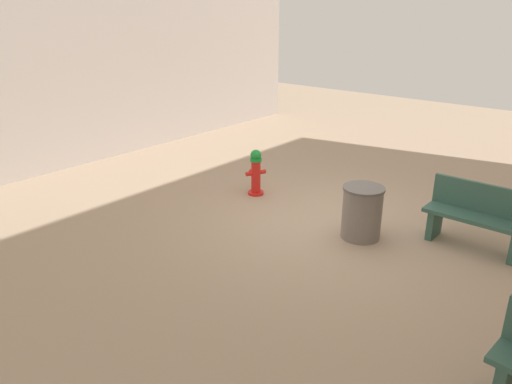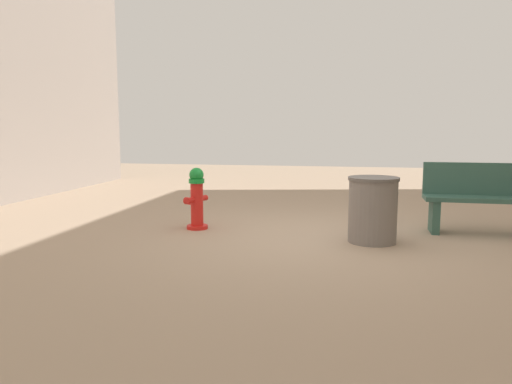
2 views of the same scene
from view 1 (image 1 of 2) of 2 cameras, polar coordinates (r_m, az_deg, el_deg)
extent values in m
plane|color=tan|center=(8.13, 7.84, -3.52)|extent=(23.40, 23.40, 0.00)
cylinder|color=red|center=(9.23, -0.02, -0.09)|extent=(0.30, 0.30, 0.05)
cylinder|color=red|center=(9.12, -0.02, 1.83)|extent=(0.18, 0.18, 0.60)
cylinder|color=#198C33|center=(9.01, -0.02, 3.82)|extent=(0.22, 0.22, 0.06)
sphere|color=#198C33|center=(8.99, -0.02, 4.34)|extent=(0.20, 0.20, 0.20)
cylinder|color=red|center=(9.04, -0.78, 2.14)|extent=(0.13, 0.15, 0.08)
cylinder|color=red|center=(9.15, 0.74, 2.37)|extent=(0.13, 0.15, 0.08)
cylinder|color=red|center=(9.23, -0.41, 2.29)|extent=(0.17, 0.15, 0.10)
cube|color=#33594C|center=(7.97, 20.11, -3.42)|extent=(0.11, 0.40, 0.45)
cube|color=#33594C|center=(7.72, 24.32, -2.79)|extent=(1.46, 0.46, 0.06)
cube|color=#33594C|center=(7.80, 25.02, -0.66)|extent=(1.45, 0.08, 0.44)
cube|color=#33594C|center=(5.19, 27.13, -18.81)|extent=(0.13, 0.40, 0.45)
cylinder|color=slate|center=(7.58, 12.25, -2.48)|extent=(0.60, 0.60, 0.78)
cylinder|color=#5B5551|center=(7.43, 12.49, 0.42)|extent=(0.63, 0.63, 0.04)
camera|label=2|loc=(3.94, -42.66, -14.39)|focal=34.23mm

